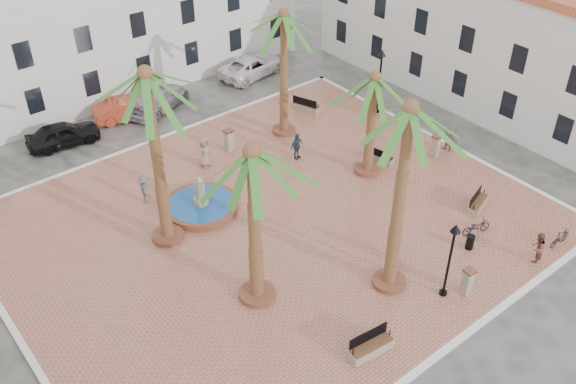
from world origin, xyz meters
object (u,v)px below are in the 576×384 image
object	(u,v)px
palm_e	(374,90)
lamppost_s	(452,248)
bollard_e	(436,146)
litter_bin	(470,242)
fountain	(201,205)
palm_s	(408,129)
lamppost_e	(380,71)
palm_nw	(148,93)
cyclist_b	(538,247)
car_silver	(158,99)
bench_e	(380,157)
car_white	(252,66)
bench_s	(371,347)
bollard_n	(229,140)
car_black	(63,134)
cyclist_a	(395,245)
pedestrian_fountain_b	(297,146)
bollard_se	(468,281)
bicycle_a	(476,227)
palm_ne	(284,28)
palm_sw	(252,171)
bench_ne	(306,107)
bench_se	(478,204)
car_red	(128,109)
pedestrian_north	(145,189)
bicycle_b	(560,237)
pedestrian_fountain_a	(204,152)
pedestrian_east	(449,139)

from	to	relation	value
palm_e	lamppost_s	size ratio (longest dim) A/B	1.55
bollard_e	litter_bin	bearing A→B (deg)	-127.71
fountain	palm_s	bearing A→B (deg)	-70.23
palm_s	lamppost_e	world-z (taller)	palm_s
fountain	palm_nw	distance (m)	8.23
cyclist_b	car_silver	world-z (taller)	cyclist_b
bench_e	litter_bin	world-z (taller)	bench_e
car_white	palm_s	bearing A→B (deg)	149.74
bench_s	bollard_n	bearing A→B (deg)	82.03
palm_s	bench_e	xyz separation A→B (m)	(7.03, 7.43, -7.91)
bollard_e	car_black	xyz separation A→B (m)	(-16.39, 15.25, -0.15)
bench_e	bollard_n	distance (m)	9.03
bollard_n	cyclist_a	bearing A→B (deg)	-87.57
litter_bin	pedestrian_fountain_b	xyz separation A→B (m)	(-1.41, 11.50, 0.44)
bollard_se	car_silver	xyz separation A→B (m)	(-2.01, 23.93, -0.12)
lamppost_s	car_silver	world-z (taller)	lamppost_s
cyclist_a	cyclist_b	world-z (taller)	cyclist_a
bicycle_a	cyclist_b	bearing A→B (deg)	-152.69
palm_ne	palm_nw	bearing A→B (deg)	-157.92
palm_sw	bollard_se	size ratio (longest dim) A/B	5.81
lamppost_s	car_silver	bearing A→B (deg)	92.86
bench_s	cyclist_b	world-z (taller)	cyclist_b
bench_ne	cyclist_b	world-z (taller)	cyclist_b
car_black	pedestrian_fountain_b	bearing A→B (deg)	-128.53
palm_nw	bollard_se	distance (m)	16.20
palm_s	bollard_se	world-z (taller)	palm_s
palm_nw	bench_se	size ratio (longest dim) A/B	5.17
palm_sw	car_white	world-z (taller)	palm_sw
lamppost_s	pedestrian_fountain_b	bearing A→B (deg)	81.04
bench_se	bollard_n	distance (m)	14.69
bicycle_a	car_red	bearing A→B (deg)	37.27
lamppost_s	pedestrian_fountain_b	size ratio (longest dim) A/B	2.45
palm_nw	bollard_e	world-z (taller)	palm_nw
fountain	car_red	bearing A→B (deg)	81.41
palm_sw	bench_e	size ratio (longest dim) A/B	4.83
bench_ne	car_white	bearing A→B (deg)	-24.58
pedestrian_fountain_b	car_silver	size ratio (longest dim) A/B	0.32
bicycle_a	car_white	world-z (taller)	car_white
car_silver	car_white	size ratio (longest dim) A/B	0.97
cyclist_a	car_silver	xyz separation A→B (m)	(-1.12, 20.38, -0.30)
palm_sw	palm_s	size ratio (longest dim) A/B	0.85
litter_bin	palm_e	bearing A→B (deg)	83.77
lamppost_s	bollard_n	world-z (taller)	lamppost_s
palm_nw	car_white	bearing A→B (deg)	40.96
pedestrian_north	cyclist_b	bearing A→B (deg)	-134.39
bicycle_b	fountain	bearing A→B (deg)	43.83
pedestrian_fountain_a	palm_e	bearing A→B (deg)	-60.14
palm_ne	pedestrian_east	xyz separation A→B (m)	(6.29, -7.84, -6.05)
pedestrian_fountain_a	lamppost_s	bearing A→B (deg)	-98.17
bench_e	car_white	distance (m)	14.20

